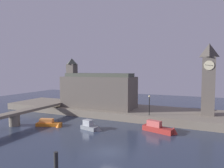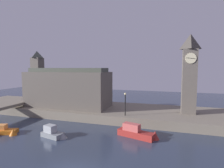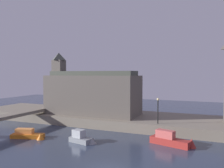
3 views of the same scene
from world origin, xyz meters
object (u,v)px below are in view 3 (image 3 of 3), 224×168
Objects in this scene: parliament_hall at (91,93)px; streetlamp at (158,108)px; boat_dinghy_red at (173,140)px; boat_patrol_orange at (30,135)px; boat_cruiser_grey at (83,138)px.

streetlamp is at bearing -15.81° from parliament_hall.
boat_dinghy_red is 1.10× the size of boat_patrol_orange.
streetlamp is 0.64× the size of boat_dinghy_red.
parliament_hall is 4.46× the size of streetlamp.
parliament_hall is at bearing 113.72° from boat_cruiser_grey.
streetlamp is at bearing 46.10° from boat_cruiser_grey.
boat_cruiser_grey is at bearing 8.04° from boat_patrol_orange.
boat_patrol_orange is (-2.40, -12.83, -4.87)m from parliament_hall.
parliament_hall reaches higher than boat_cruiser_grey.
streetlamp is 6.55m from boat_dinghy_red.
parliament_hall is 13.71m from boat_cruiser_grey.
boat_cruiser_grey is at bearing -133.90° from streetlamp.
boat_dinghy_red reaches higher than boat_patrol_orange.
parliament_hall reaches higher than boat_dinghy_red.
boat_dinghy_red is at bearing 13.20° from boat_patrol_orange.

